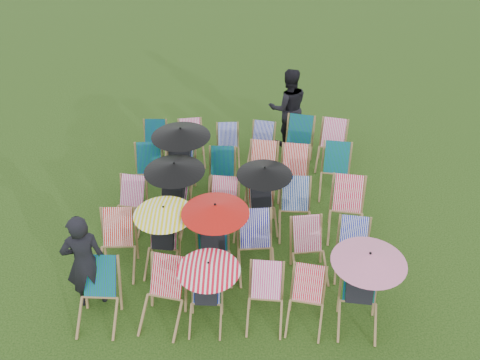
{
  "coord_description": "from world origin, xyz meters",
  "views": [
    {
      "loc": [
        0.3,
        -7.89,
        6.82
      ],
      "look_at": [
        0.02,
        0.34,
        0.9
      ],
      "focal_mm": 40.0,
      "sensor_mm": 36.0,
      "label": 1
    }
  ],
  "objects_px": {
    "deckchair_5": "(362,288)",
    "person_left": "(84,262)",
    "deckchair_0": "(97,297)",
    "deckchair_29": "(332,146)",
    "person_rear": "(288,108)"
  },
  "relations": [
    {
      "from": "person_left",
      "to": "person_rear",
      "type": "relative_size",
      "value": 0.94
    },
    {
      "from": "deckchair_29",
      "to": "person_left",
      "type": "height_order",
      "value": "person_left"
    },
    {
      "from": "person_rear",
      "to": "deckchair_29",
      "type": "bearing_deg",
      "value": 127.52
    },
    {
      "from": "deckchair_5",
      "to": "person_left",
      "type": "bearing_deg",
      "value": -177.43
    },
    {
      "from": "deckchair_0",
      "to": "person_rear",
      "type": "xyz_separation_m",
      "value": [
        3.17,
        5.46,
        0.47
      ]
    },
    {
      "from": "deckchair_0",
      "to": "deckchair_29",
      "type": "height_order",
      "value": "deckchair_0"
    },
    {
      "from": "deckchair_0",
      "to": "person_rear",
      "type": "distance_m",
      "value": 6.33
    },
    {
      "from": "person_rear",
      "to": "deckchair_5",
      "type": "bearing_deg",
      "value": 90.18
    },
    {
      "from": "deckchair_29",
      "to": "person_left",
      "type": "relative_size",
      "value": 0.55
    },
    {
      "from": "deckchair_29",
      "to": "person_rear",
      "type": "bearing_deg",
      "value": 148.93
    },
    {
      "from": "deckchair_0",
      "to": "person_left",
      "type": "relative_size",
      "value": 0.54
    },
    {
      "from": "deckchair_5",
      "to": "deckchair_29",
      "type": "distance_m",
      "value": 4.47
    },
    {
      "from": "deckchair_0",
      "to": "person_rear",
      "type": "bearing_deg",
      "value": 60.43
    },
    {
      "from": "person_left",
      "to": "person_rear",
      "type": "bearing_deg",
      "value": -142.94
    },
    {
      "from": "deckchair_0",
      "to": "deckchair_5",
      "type": "relative_size",
      "value": 0.72
    }
  ]
}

